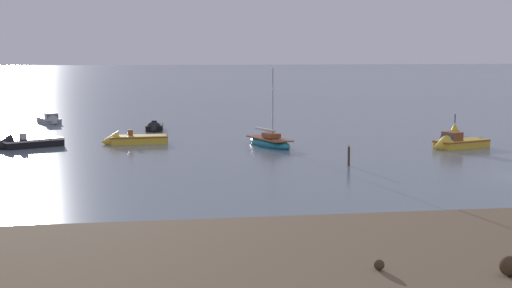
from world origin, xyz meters
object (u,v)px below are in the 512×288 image
motorboat_moored_5 (154,128)px  mooring_post_right (349,156)px  sailboat_moored_0 (269,143)px  motorboat_moored_4 (454,145)px  motorboat_moored_2 (22,145)px  motorboat_moored_1 (129,141)px  motorboat_moored_3 (51,121)px  channel_buoy (455,130)px

motorboat_moored_5 → mooring_post_right: mooring_post_right is taller
sailboat_moored_0 → motorboat_moored_4: size_ratio=1.21×
motorboat_moored_2 → motorboat_moored_4: (37.74, -6.70, 0.04)m
motorboat_moored_1 → motorboat_moored_4: size_ratio=1.01×
motorboat_moored_1 → motorboat_moored_3: size_ratio=1.13×
mooring_post_right → motorboat_moored_3: bearing=123.7°
motorboat_moored_2 → channel_buoy: (42.32, 3.59, 0.17)m
motorboat_moored_3 → channel_buoy: 46.08m
channel_buoy → mooring_post_right: channel_buoy is taller
motorboat_moored_1 → motorboat_moored_2: (-9.41, -1.44, 0.01)m
motorboat_moored_3 → motorboat_moored_4: size_ratio=0.89×
motorboat_moored_2 → motorboat_moored_4: motorboat_moored_4 is taller
motorboat_moored_5 → motorboat_moored_4: bearing=56.6°
motorboat_moored_1 → channel_buoy: bearing=-178.7°
motorboat_moored_3 → mooring_post_right: 45.48m
motorboat_moored_5 → mooring_post_right: size_ratio=3.00×
motorboat_moored_1 → channel_buoy: channel_buoy is taller
motorboat_moored_2 → motorboat_moored_4: size_ratio=1.05×
motorboat_moored_2 → channel_buoy: size_ratio=2.80×
channel_buoy → motorboat_moored_4: bearing=-114.0°
channel_buoy → mooring_post_right: size_ratio=1.35×
motorboat_moored_1 → motorboat_moored_4: (28.33, -8.13, 0.05)m
motorboat_moored_1 → mooring_post_right: mooring_post_right is taller
sailboat_moored_0 → motorboat_moored_3: (-21.55, 25.10, -0.02)m
channel_buoy → motorboat_moored_1: bearing=-176.3°
motorboat_moored_3 → mooring_post_right: mooring_post_right is taller
motorboat_moored_3 → mooring_post_right: (25.25, -37.82, 0.44)m
sailboat_moored_0 → motorboat_moored_2: 22.07m
sailboat_moored_0 → motorboat_moored_3: sailboat_moored_0 is taller
motorboat_moored_3 → motorboat_moored_1: bearing=2.5°
mooring_post_right → motorboat_moored_4: bearing=34.8°
motorboat_moored_1 → motorboat_moored_2: motorboat_moored_2 is taller
motorboat_moored_1 → motorboat_moored_4: bearing=161.6°
motorboat_moored_2 → mooring_post_right: (25.64, -15.11, 0.44)m
sailboat_moored_0 → motorboat_moored_4: 16.38m
sailboat_moored_0 → motorboat_moored_3: bearing=-157.6°
sailboat_moored_0 → motorboat_moored_5: (-9.81, 15.28, -0.09)m
motorboat_moored_1 → motorboat_moored_2: bearing=6.2°
sailboat_moored_0 → motorboat_moored_2: sailboat_moored_0 is taller
motorboat_moored_4 → sailboat_moored_0: bearing=-35.9°
sailboat_moored_0 → motorboat_moored_4: (15.80, -4.30, 0.01)m
channel_buoy → mooring_post_right: 25.06m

